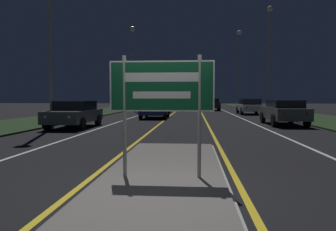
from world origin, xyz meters
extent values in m
plane|color=black|center=(0.00, 0.00, 0.00)|extent=(160.00, 160.00, 0.00)
cube|color=#999993|center=(0.00, 0.66, 0.03)|extent=(2.44, 8.88, 0.05)
cube|color=#66605B|center=(0.00, 0.66, 0.05)|extent=(2.32, 8.76, 0.10)
cube|color=#1E3319|center=(-9.50, 20.00, 0.04)|extent=(5.00, 100.00, 0.08)
cube|color=#1E3319|center=(9.50, 20.00, 0.04)|extent=(5.00, 100.00, 0.08)
cube|color=gold|center=(-1.41, 25.00, 0.00)|extent=(0.12, 70.00, 0.01)
cube|color=gold|center=(1.41, 25.00, 0.00)|extent=(0.12, 70.00, 0.01)
cube|color=silver|center=(-4.20, 25.00, 0.00)|extent=(0.12, 70.00, 0.01)
cube|color=silver|center=(4.20, 25.00, 0.00)|extent=(0.12, 70.00, 0.01)
cube|color=silver|center=(-7.20, 25.00, 0.00)|extent=(0.10, 70.00, 0.01)
cube|color=silver|center=(7.20, 25.00, 0.00)|extent=(0.10, 70.00, 0.01)
cylinder|color=#9E9E99|center=(-0.70, 0.66, 1.23)|extent=(0.07, 0.07, 2.25)
cylinder|color=#9E9E99|center=(0.70, 0.66, 1.23)|extent=(0.07, 0.07, 2.25)
cube|color=#0F512D|center=(0.00, 0.66, 1.79)|extent=(1.93, 0.04, 0.93)
cube|color=white|center=(0.00, 0.64, 1.79)|extent=(1.93, 0.00, 0.93)
cube|color=#0F512D|center=(0.00, 0.64, 1.79)|extent=(1.87, 0.01, 0.87)
cube|color=white|center=(0.00, 0.63, 1.95)|extent=(1.35, 0.01, 0.17)
cube|color=white|center=(0.00, 0.63, 1.62)|extent=(1.06, 0.01, 0.13)
cylinder|color=#9E9E99|center=(-6.52, 10.54, 5.21)|extent=(0.18, 0.18, 10.43)
cylinder|color=#9E9E99|center=(-6.33, 31.74, 4.57)|extent=(0.18, 0.18, 9.15)
sphere|color=#F9EAC6|center=(-6.33, 31.74, 9.33)|extent=(0.59, 0.59, 0.59)
cylinder|color=#9E9E99|center=(6.64, 21.73, 4.26)|extent=(0.18, 0.18, 8.51)
sphere|color=#F9EAC6|center=(6.64, 21.73, 8.64)|extent=(0.45, 0.45, 0.45)
cylinder|color=#9E9E99|center=(6.20, 36.11, 4.68)|extent=(0.18, 0.18, 9.36)
sphere|color=#F9EAC6|center=(6.20, 36.11, 9.55)|extent=(0.62, 0.62, 0.62)
cube|color=#4C514C|center=(5.70, 13.76, 0.68)|extent=(1.77, 4.62, 0.64)
cube|color=black|center=(5.70, 13.48, 1.21)|extent=(1.56, 2.40, 0.43)
sphere|color=red|center=(5.15, 11.47, 0.76)|extent=(0.14, 0.14, 0.14)
sphere|color=red|center=(6.25, 11.47, 0.76)|extent=(0.14, 0.14, 0.14)
cylinder|color=black|center=(4.85, 15.19, 0.36)|extent=(0.22, 0.72, 0.72)
cylinder|color=black|center=(6.55, 15.19, 0.36)|extent=(0.22, 0.72, 0.72)
cylinder|color=black|center=(4.85, 12.32, 0.36)|extent=(0.22, 0.72, 0.72)
cylinder|color=black|center=(6.55, 12.32, 0.36)|extent=(0.22, 0.72, 0.72)
cube|color=silver|center=(5.78, 25.62, 0.63)|extent=(1.88, 4.47, 0.56)
cube|color=black|center=(5.78, 25.35, 1.18)|extent=(1.65, 2.32, 0.53)
sphere|color=red|center=(5.20, 23.40, 0.70)|extent=(0.14, 0.14, 0.14)
sphere|color=red|center=(6.36, 23.40, 0.70)|extent=(0.14, 0.14, 0.14)
cylinder|color=black|center=(4.88, 27.00, 0.35)|extent=(0.22, 0.71, 0.71)
cylinder|color=black|center=(6.68, 27.00, 0.35)|extent=(0.22, 0.71, 0.71)
cylinder|color=black|center=(4.88, 24.23, 0.35)|extent=(0.22, 0.71, 0.71)
cylinder|color=black|center=(6.68, 24.23, 0.35)|extent=(0.22, 0.71, 0.71)
cube|color=black|center=(2.73, 34.52, 0.67)|extent=(1.86, 4.63, 0.65)
cube|color=black|center=(2.73, 34.24, 1.22)|extent=(1.64, 2.41, 0.45)
sphere|color=red|center=(2.16, 32.22, 0.75)|extent=(0.14, 0.14, 0.14)
sphere|color=red|center=(3.31, 32.22, 0.75)|extent=(0.14, 0.14, 0.14)
cylinder|color=black|center=(1.84, 35.95, 0.34)|extent=(0.22, 0.69, 0.69)
cylinder|color=black|center=(3.62, 35.95, 0.34)|extent=(0.22, 0.69, 0.69)
cylinder|color=black|center=(1.84, 33.08, 0.34)|extent=(0.22, 0.69, 0.69)
cylinder|color=black|center=(3.62, 33.08, 0.34)|extent=(0.22, 0.69, 0.69)
cube|color=#4C514C|center=(-5.61, 11.22, 0.61)|extent=(1.81, 4.31, 0.60)
cube|color=black|center=(-5.61, 11.48, 1.15)|extent=(1.60, 2.24, 0.48)
sphere|color=white|center=(-6.17, 9.08, 0.69)|extent=(0.14, 0.14, 0.14)
sphere|color=white|center=(-5.05, 9.08, 0.69)|extent=(0.14, 0.14, 0.14)
cylinder|color=black|center=(-6.48, 9.88, 0.31)|extent=(0.22, 0.63, 0.63)
cylinder|color=black|center=(-4.74, 9.88, 0.31)|extent=(0.22, 0.63, 0.63)
cylinder|color=black|center=(-6.48, 12.56, 0.31)|extent=(0.22, 0.63, 0.63)
cylinder|color=black|center=(-4.74, 12.56, 0.31)|extent=(0.22, 0.63, 0.63)
cube|color=navy|center=(-2.33, 19.27, 0.59)|extent=(1.80, 4.62, 0.58)
cube|color=black|center=(-2.33, 19.54, 1.15)|extent=(1.58, 2.40, 0.54)
sphere|color=white|center=(-2.88, 16.98, 0.66)|extent=(0.14, 0.14, 0.14)
sphere|color=white|center=(-1.77, 16.98, 0.66)|extent=(0.14, 0.14, 0.14)
cylinder|color=black|center=(-3.19, 17.83, 0.30)|extent=(0.22, 0.61, 0.61)
cylinder|color=black|center=(-1.47, 17.83, 0.30)|extent=(0.22, 0.61, 0.61)
cylinder|color=black|center=(-3.19, 20.70, 0.30)|extent=(0.22, 0.61, 0.61)
cylinder|color=black|center=(-1.47, 20.70, 0.30)|extent=(0.22, 0.61, 0.61)
cube|color=#4C514C|center=(-2.79, 27.50, 0.68)|extent=(1.82, 4.68, 0.64)
cube|color=black|center=(-2.79, 27.78, 1.20)|extent=(1.60, 2.43, 0.41)
sphere|color=white|center=(-3.35, 25.19, 0.76)|extent=(0.14, 0.14, 0.14)
sphere|color=white|center=(-2.22, 25.19, 0.76)|extent=(0.14, 0.14, 0.14)
cylinder|color=black|center=(-3.66, 26.05, 0.36)|extent=(0.22, 0.72, 0.72)
cylinder|color=black|center=(-1.92, 26.05, 0.36)|extent=(0.22, 0.72, 0.72)
cylinder|color=black|center=(-3.66, 28.95, 0.36)|extent=(0.22, 0.72, 0.72)
cylinder|color=black|center=(-1.92, 28.95, 0.36)|extent=(0.22, 0.72, 0.72)
camera|label=1|loc=(0.59, -5.34, 1.58)|focal=35.00mm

